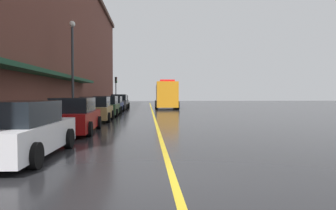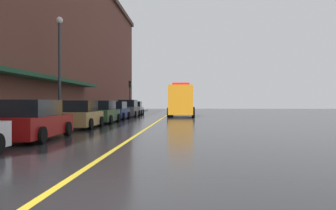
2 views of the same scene
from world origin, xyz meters
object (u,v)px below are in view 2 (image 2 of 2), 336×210
traffic_light_near (130,90)px  parked_car_5 (128,109)px  street_lamp_left (59,58)px  parked_car_3 (101,113)px  parked_car_2 (80,115)px  parked_car_6 (135,109)px  parking_meter_3 (0,113)px  utility_truck (182,101)px  parked_car_4 (116,111)px  parking_meter_0 (15,113)px  parked_car_1 (34,121)px

traffic_light_near → parked_car_5: bearing=-81.8°
street_lamp_left → parked_car_3: bearing=55.4°
parked_car_2 → parked_car_6: (-0.09, 22.35, 0.02)m
parked_car_5 → parking_meter_3: 22.83m
parked_car_6 → traffic_light_near: 4.92m
utility_truck → parking_meter_3: utility_truck is taller
parked_car_2 → parked_car_6: 22.35m
parked_car_2 → street_lamp_left: (-2.01, 2.18, 3.64)m
parked_car_4 → street_lamp_left: size_ratio=0.62×
parked_car_5 → parking_meter_0: bearing=176.3°
parked_car_3 → parked_car_4: 5.51m
traffic_light_near → parked_car_2: bearing=-87.1°
parking_meter_0 → parked_car_6: bearing=87.2°
parked_car_6 → parked_car_4: bearing=178.4°
street_lamp_left → traffic_light_near: (0.66, 24.29, -1.24)m
parked_car_5 → street_lamp_left: bearing=172.1°
parked_car_4 → street_lamp_left: 9.42m
parking_meter_0 → traffic_light_near: (0.06, 31.39, 2.10)m
parked_car_3 → street_lamp_left: bearing=145.4°
parked_car_1 → parked_car_2: bearing=-1.1°
parked_car_4 → traffic_light_near: bearing=5.3°
parked_car_5 → parked_car_1: bearing=-179.7°
utility_truck → traffic_light_near: bearing=-140.0°
parked_car_1 → utility_truck: bearing=-15.2°
parked_car_1 → parked_car_5: parked_car_5 is taller
parked_car_2 → parked_car_4: parked_car_2 is taller
parked_car_2 → parking_meter_0: size_ratio=3.15×
parked_car_2 → parking_meter_0: 5.12m
parked_car_5 → utility_truck: bearing=-79.7°
parked_car_1 → utility_truck: (5.68, 23.99, 0.90)m
utility_truck → parked_car_6: bearing=-127.5°
parked_car_1 → parking_meter_3: (-1.50, 0.19, 0.30)m
traffic_light_near → street_lamp_left: bearing=-91.6°
street_lamp_left → utility_truck: bearing=63.4°
parked_car_4 → parked_car_6: 11.73m
parked_car_4 → parked_car_5: parked_car_5 is taller
parked_car_5 → parked_car_6: 5.69m
parked_car_6 → utility_truck: size_ratio=0.51×
parked_car_1 → parked_car_6: size_ratio=1.15×
parked_car_2 → parked_car_4: (0.01, 10.62, -0.01)m
parked_car_2 → utility_truck: (5.76, 17.69, 0.90)m
parked_car_4 → traffic_light_near: (-1.36, 15.85, 2.40)m
utility_truck → street_lamp_left: bearing=-25.6°
parked_car_6 → parking_meter_0: bearing=175.1°
parked_car_4 → traffic_light_near: size_ratio=0.99×
parked_car_1 → parked_car_6: bearing=-1.5°
utility_truck → parked_car_1: bearing=-12.3°
parked_car_1 → parked_car_2: (-0.08, 6.31, 0.00)m
parked_car_3 → street_lamp_left: 5.09m
parked_car_2 → parking_meter_3: 6.29m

